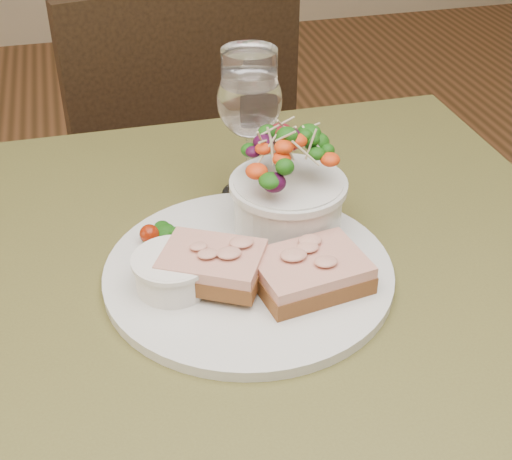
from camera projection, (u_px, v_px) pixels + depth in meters
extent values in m
cube|color=#4C4720|center=(254.00, 298.00, 0.76)|extent=(0.80, 0.80, 0.04)
cylinder|color=black|center=(3.00, 378.00, 1.17)|extent=(0.05, 0.05, 0.71)
cylinder|color=black|center=(387.00, 310.00, 1.31)|extent=(0.05, 0.05, 0.71)
cube|color=black|center=(161.00, 175.00, 1.53)|extent=(0.49, 0.49, 0.04)
cube|color=black|center=(187.00, 114.00, 1.26)|extent=(0.42, 0.12, 0.45)
cube|color=black|center=(168.00, 259.00, 1.66)|extent=(0.42, 0.42, 0.45)
cylinder|color=silver|center=(249.00, 272.00, 0.75)|extent=(0.31, 0.31, 0.01)
cube|color=#522F16|center=(310.00, 277.00, 0.72)|extent=(0.12, 0.10, 0.02)
cube|color=beige|center=(310.00, 264.00, 0.71)|extent=(0.12, 0.10, 0.01)
cube|color=#522F16|center=(212.00, 269.00, 0.72)|extent=(0.12, 0.11, 0.02)
cube|color=beige|center=(212.00, 257.00, 0.71)|extent=(0.12, 0.11, 0.01)
cylinder|color=white|center=(173.00, 272.00, 0.71)|extent=(0.08, 0.08, 0.04)
cylinder|color=olive|center=(172.00, 260.00, 0.71)|extent=(0.07, 0.07, 0.01)
cylinder|color=silver|center=(288.00, 204.00, 0.79)|extent=(0.12, 0.12, 0.06)
ellipsoid|color=#133D0B|center=(289.00, 160.00, 0.76)|extent=(0.11, 0.11, 0.06)
ellipsoid|color=#133D0B|center=(162.00, 231.00, 0.80)|extent=(0.04, 0.04, 0.01)
sphere|color=maroon|center=(149.00, 234.00, 0.78)|extent=(0.02, 0.02, 0.02)
cylinder|color=white|center=(250.00, 194.00, 0.89)|extent=(0.07, 0.07, 0.00)
cylinder|color=white|center=(250.00, 161.00, 0.86)|extent=(0.01, 0.01, 0.09)
ellipsoid|color=white|center=(249.00, 100.00, 0.82)|extent=(0.08, 0.08, 0.09)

